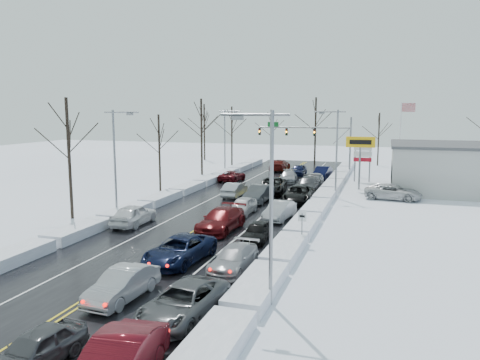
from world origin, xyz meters
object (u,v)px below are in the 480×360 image
(traffic_signal_mast, at_px, (314,135))
(oncoming_car_0, at_px, (235,197))
(tires_plus_sign, at_px, (360,146))
(flagpole, at_px, (401,132))

(traffic_signal_mast, bearing_deg, oncoming_car_0, -103.83)
(tires_plus_sign, height_order, oncoming_car_0, tires_plus_sign)
(traffic_signal_mast, distance_m, tires_plus_sign, 13.92)
(traffic_signal_mast, relative_size, tires_plus_sign, 2.21)
(flagpole, relative_size, oncoming_car_0, 2.20)
(traffic_signal_mast, relative_size, oncoming_car_0, 2.92)
(tires_plus_sign, relative_size, oncoming_car_0, 1.32)
(oncoming_car_0, bearing_deg, tires_plus_sign, -144.82)
(flagpole, xyz_separation_m, oncoming_car_0, (-16.78, -22.55, -5.93))
(flagpole, bearing_deg, traffic_signal_mast, -170.27)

